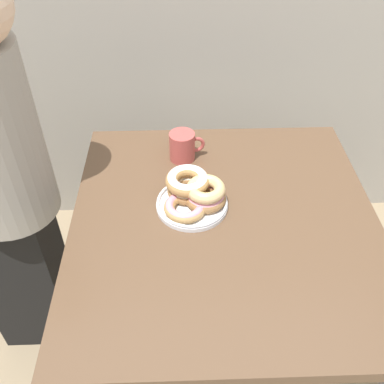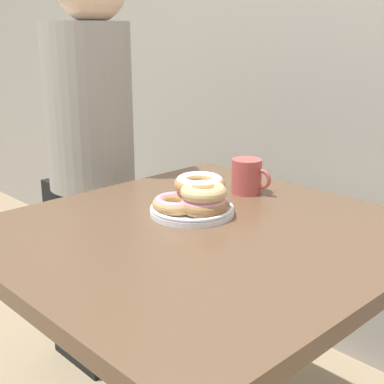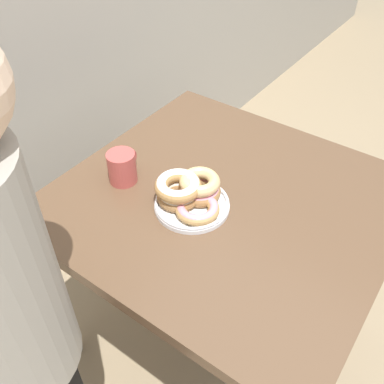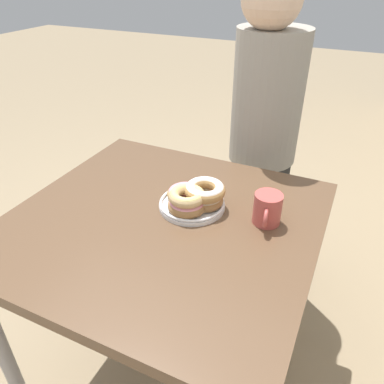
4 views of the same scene
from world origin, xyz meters
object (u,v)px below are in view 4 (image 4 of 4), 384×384
(dining_table, at_px, (164,239))
(donut_plate, at_px, (194,198))
(coffee_mug, at_px, (267,209))
(person_figure, at_px, (264,144))

(dining_table, height_order, donut_plate, donut_plate)
(coffee_mug, distance_m, person_figure, 0.60)
(dining_table, distance_m, person_figure, 0.71)
(coffee_mug, xyz_separation_m, person_figure, (-0.57, -0.17, -0.05))
(dining_table, xyz_separation_m, donut_plate, (-0.09, 0.07, 0.13))
(person_figure, bearing_deg, coffee_mug, 16.32)
(donut_plate, xyz_separation_m, coffee_mug, (-0.03, 0.24, 0.01))
(dining_table, height_order, coffee_mug, coffee_mug)
(dining_table, bearing_deg, coffee_mug, 111.64)
(donut_plate, relative_size, person_figure, 0.17)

